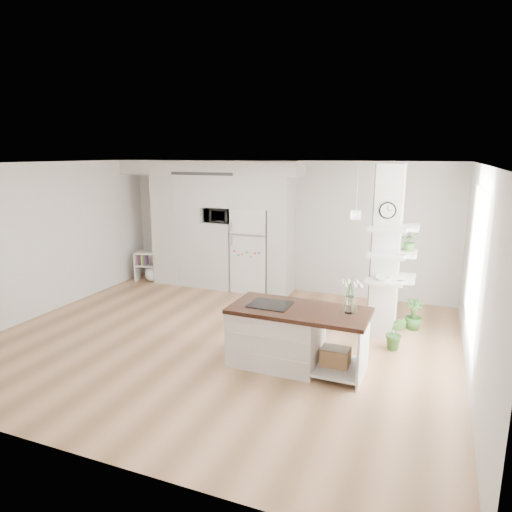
{
  "coord_description": "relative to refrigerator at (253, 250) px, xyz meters",
  "views": [
    {
      "loc": [
        2.96,
        -5.96,
        2.84
      ],
      "look_at": [
        0.24,
        0.9,
        1.18
      ],
      "focal_mm": 32.0,
      "sensor_mm": 36.0,
      "label": 1
    }
  ],
  "objects": [
    {
      "name": "room",
      "position": [
        0.53,
        -2.68,
        0.98
      ],
      "size": [
        7.04,
        6.04,
        2.72
      ],
      "color": "white",
      "rests_on": "ground"
    },
    {
      "name": "pendant_light",
      "position": [
        2.23,
        -2.53,
        1.24
      ],
      "size": [
        0.12,
        0.12,
        0.1
      ],
      "primitive_type": "cylinder",
      "color": "white",
      "rests_on": "room"
    },
    {
      "name": "bookshelf",
      "position": [
        -2.45,
        -0.22,
        -0.58
      ],
      "size": [
        0.63,
        0.45,
        0.67
      ],
      "rotation": [
        0.0,
        0.0,
        0.24
      ],
      "color": "silver",
      "rests_on": "floor"
    },
    {
      "name": "cabinet_wall",
      "position": [
        -0.92,
        -0.01,
        0.63
      ],
      "size": [
        4.0,
        0.71,
        2.7
      ],
      "color": "silver",
      "rests_on": "floor"
    },
    {
      "name": "kitchen_island",
      "position": [
        1.7,
        -3.09,
        -0.44
      ],
      "size": [
        1.86,
        0.91,
        1.4
      ],
      "rotation": [
        0.0,
        0.0,
        -0.02
      ],
      "color": "silver",
      "rests_on": "floor"
    },
    {
      "name": "floor",
      "position": [
        0.53,
        -2.68,
        -0.88
      ],
      "size": [
        7.0,
        6.0,
        0.01
      ],
      "primitive_type": "cube",
      "color": "tan",
      "rests_on": "ground"
    },
    {
      "name": "shelf_plant",
      "position": [
        3.15,
        -1.38,
        0.65
      ],
      "size": [
        0.27,
        0.23,
        0.3
      ],
      "primitive_type": "imported",
      "color": "#376E2C",
      "rests_on": "column"
    },
    {
      "name": "microwave",
      "position": [
        -0.75,
        -0.06,
        0.69
      ],
      "size": [
        0.54,
        0.37,
        0.3
      ],
      "primitive_type": "imported",
      "color": "#2D2D2D",
      "rests_on": "cabinet_wall"
    },
    {
      "name": "floor_plant_b",
      "position": [
        3.28,
        -1.09,
        -0.62
      ],
      "size": [
        0.35,
        0.35,
        0.51
      ],
      "primitive_type": "imported",
      "rotation": [
        0.0,
        0.0,
        0.28
      ],
      "color": "#376E2C",
      "rests_on": "floor"
    },
    {
      "name": "window",
      "position": [
        4.0,
        -2.38,
        0.62
      ],
      "size": [
        0.0,
        2.4,
        2.4
      ],
      "primitive_type": "plane",
      "rotation": [
        1.57,
        0.0,
        -1.57
      ],
      "color": "white",
      "rests_on": "room"
    },
    {
      "name": "decor_bowl",
      "position": [
        2.82,
        -1.78,
        0.13
      ],
      "size": [
        0.22,
        0.22,
        0.05
      ],
      "primitive_type": "imported",
      "color": "white",
      "rests_on": "column"
    },
    {
      "name": "column",
      "position": [
        2.9,
        -1.55,
        0.48
      ],
      "size": [
        0.69,
        0.9,
        2.7
      ],
      "color": "silver",
      "rests_on": "floor"
    },
    {
      "name": "refrigerator",
      "position": [
        0.0,
        0.0,
        0.0
      ],
      "size": [
        0.78,
        0.69,
        1.75
      ],
      "color": "white",
      "rests_on": "floor"
    },
    {
      "name": "floor_plant_a",
      "position": [
        3.09,
        -2.05,
        -0.61
      ],
      "size": [
        0.29,
        0.23,
        0.52
      ],
      "primitive_type": "imported",
      "rotation": [
        0.0,
        0.0,
        -0.0
      ],
      "color": "#376E2C",
      "rests_on": "floor"
    }
  ]
}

